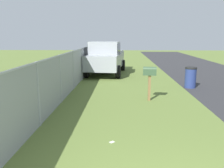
{
  "coord_description": "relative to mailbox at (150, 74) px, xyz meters",
  "views": [
    {
      "loc": [
        -2.18,
        0.82,
        2.42
      ],
      "look_at": [
        4.96,
        1.1,
        0.98
      ],
      "focal_mm": 38.36,
      "sensor_mm": 36.0,
      "label": 1
    }
  ],
  "objects": [
    {
      "name": "fence_section",
      "position": [
        0.76,
        3.29,
        -0.08
      ],
      "size": [
        16.58,
        0.07,
        1.77
      ],
      "color": "#9EA3A8",
      "rests_on": "ground"
    },
    {
      "name": "mailbox",
      "position": [
        0.0,
        0.0,
        0.0
      ],
      "size": [
        0.26,
        0.52,
        1.3
      ],
      "rotation": [
        0.0,
        0.0,
        -0.13
      ],
      "color": "brown",
      "rests_on": "ground"
    },
    {
      "name": "litter_wrapper_far_scatter",
      "position": [
        -3.73,
        1.27,
        -1.03
      ],
      "size": [
        0.14,
        0.15,
        0.01
      ],
      "primitive_type": "cube",
      "rotation": [
        0.0,
        0.0,
        5.44
      ],
      "color": "silver",
      "rests_on": "ground"
    },
    {
      "name": "pickup_truck",
      "position": [
        6.44,
        2.07,
        0.07
      ],
      "size": [
        5.12,
        2.52,
        2.09
      ],
      "rotation": [
        0.0,
        0.0,
        3.05
      ],
      "color": "#93999E",
      "rests_on": "ground"
    },
    {
      "name": "trash_bin",
      "position": [
        2.41,
        -2.22,
        -0.54
      ],
      "size": [
        0.54,
        0.54,
        0.99
      ],
      "color": "navy",
      "rests_on": "ground"
    }
  ]
}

